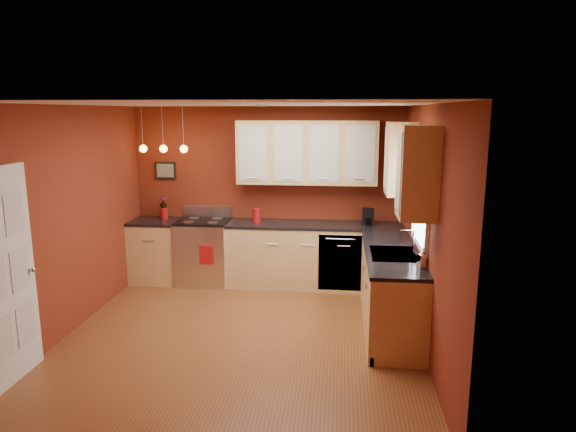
# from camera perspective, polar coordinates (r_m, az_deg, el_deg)

# --- Properties ---
(floor) EXTENTS (4.20, 4.20, 0.00)m
(floor) POSITION_cam_1_polar(r_m,az_deg,el_deg) (6.07, -5.10, -13.07)
(floor) COLOR brown
(floor) RESTS_ON ground
(ceiling) EXTENTS (4.00, 4.20, 0.02)m
(ceiling) POSITION_cam_1_polar(r_m,az_deg,el_deg) (5.53, -5.59, 12.26)
(ceiling) COLOR white
(ceiling) RESTS_ON wall_back
(wall_back) EXTENTS (4.00, 0.02, 2.60)m
(wall_back) POSITION_cam_1_polar(r_m,az_deg,el_deg) (7.69, -2.30, 2.37)
(wall_back) COLOR maroon
(wall_back) RESTS_ON floor
(wall_front) EXTENTS (4.00, 0.02, 2.60)m
(wall_front) POSITION_cam_1_polar(r_m,az_deg,el_deg) (3.70, -11.70, -8.05)
(wall_front) COLOR maroon
(wall_front) RESTS_ON floor
(wall_left) EXTENTS (0.02, 4.20, 2.60)m
(wall_left) POSITION_cam_1_polar(r_m,az_deg,el_deg) (6.36, -23.31, -0.53)
(wall_left) COLOR maroon
(wall_left) RESTS_ON floor
(wall_right) EXTENTS (0.02, 4.20, 2.60)m
(wall_right) POSITION_cam_1_polar(r_m,az_deg,el_deg) (5.63, 15.08, -1.44)
(wall_right) COLOR maroon
(wall_right) RESTS_ON floor
(base_cabinets_back_left) EXTENTS (0.70, 0.60, 0.90)m
(base_cabinets_back_left) POSITION_cam_1_polar(r_m,az_deg,el_deg) (7.99, -14.38, -3.88)
(base_cabinets_back_left) COLOR #DFBB77
(base_cabinets_back_left) RESTS_ON floor
(base_cabinets_back_right) EXTENTS (2.54, 0.60, 0.90)m
(base_cabinets_back_right) POSITION_cam_1_polar(r_m,az_deg,el_deg) (7.52, 2.96, -4.50)
(base_cabinets_back_right) COLOR #DFBB77
(base_cabinets_back_right) RESTS_ON floor
(base_cabinets_right) EXTENTS (0.60, 2.10, 0.90)m
(base_cabinets_right) POSITION_cam_1_polar(r_m,az_deg,el_deg) (6.25, 11.29, -8.08)
(base_cabinets_right) COLOR #DFBB77
(base_cabinets_right) RESTS_ON floor
(counter_back_left) EXTENTS (0.70, 0.62, 0.04)m
(counter_back_left) POSITION_cam_1_polar(r_m,az_deg,el_deg) (7.88, -14.55, -0.58)
(counter_back_left) COLOR black
(counter_back_left) RESTS_ON base_cabinets_back_left
(counter_back_right) EXTENTS (2.54, 0.62, 0.04)m
(counter_back_right) POSITION_cam_1_polar(r_m,az_deg,el_deg) (7.40, 2.99, -1.00)
(counter_back_right) COLOR black
(counter_back_right) RESTS_ON base_cabinets_back_right
(counter_right) EXTENTS (0.62, 2.10, 0.04)m
(counter_right) POSITION_cam_1_polar(r_m,az_deg,el_deg) (6.11, 11.46, -3.92)
(counter_right) COLOR black
(counter_right) RESTS_ON base_cabinets_right
(gas_range) EXTENTS (0.76, 0.64, 1.11)m
(gas_range) POSITION_cam_1_polar(r_m,az_deg,el_deg) (7.77, -9.32, -3.88)
(gas_range) COLOR silver
(gas_range) RESTS_ON floor
(dishwasher_front) EXTENTS (0.60, 0.02, 0.80)m
(dishwasher_front) POSITION_cam_1_polar(r_m,az_deg,el_deg) (7.23, 5.78, -5.20)
(dishwasher_front) COLOR silver
(dishwasher_front) RESTS_ON base_cabinets_back_right
(sink) EXTENTS (0.50, 0.70, 0.33)m
(sink) POSITION_cam_1_polar(r_m,az_deg,el_deg) (5.97, 11.61, -4.35)
(sink) COLOR gray
(sink) RESTS_ON counter_right
(window) EXTENTS (0.06, 1.02, 1.22)m
(window) POSITION_cam_1_polar(r_m,az_deg,el_deg) (5.84, 14.58, 2.94)
(window) COLOR white
(window) RESTS_ON wall_right
(door_left_wall) EXTENTS (0.12, 0.82, 2.05)m
(door_left_wall) POSITION_cam_1_polar(r_m,az_deg,el_deg) (5.42, -28.92, -6.00)
(door_left_wall) COLOR white
(door_left_wall) RESTS_ON floor
(upper_cabinets_back) EXTENTS (2.00, 0.35, 0.90)m
(upper_cabinets_back) POSITION_cam_1_polar(r_m,az_deg,el_deg) (7.38, 2.11, 7.06)
(upper_cabinets_back) COLOR #DFBB77
(upper_cabinets_back) RESTS_ON wall_back
(upper_cabinets_right) EXTENTS (0.35, 1.95, 0.90)m
(upper_cabinets_right) POSITION_cam_1_polar(r_m,az_deg,el_deg) (5.82, 13.21, 5.56)
(upper_cabinets_right) COLOR #DFBB77
(upper_cabinets_right) RESTS_ON wall_right
(wall_picture) EXTENTS (0.32, 0.03, 0.26)m
(wall_picture) POSITION_cam_1_polar(r_m,az_deg,el_deg) (8.00, -13.44, 4.94)
(wall_picture) COLOR black
(wall_picture) RESTS_ON wall_back
(pendant_lights) EXTENTS (0.71, 0.11, 0.66)m
(pendant_lights) POSITION_cam_1_polar(r_m,az_deg,el_deg) (7.62, -13.67, 7.33)
(pendant_lights) COLOR gray
(pendant_lights) RESTS_ON ceiling
(red_canister) EXTENTS (0.13, 0.13, 0.20)m
(red_canister) POSITION_cam_1_polar(r_m,az_deg,el_deg) (7.48, -3.48, 0.07)
(red_canister) COLOR #9E1114
(red_canister) RESTS_ON counter_back_right
(red_vase) EXTENTS (0.11, 0.11, 0.17)m
(red_vase) POSITION_cam_1_polar(r_m,az_deg,el_deg) (7.92, -13.63, 0.30)
(red_vase) COLOR #9E1114
(red_vase) RESTS_ON counter_back_left
(flowers) EXTENTS (0.11, 0.11, 0.19)m
(flowers) POSITION_cam_1_polar(r_m,az_deg,el_deg) (7.90, -13.69, 1.46)
(flowers) COLOR #9E1114
(flowers) RESTS_ON red_vase
(coffee_maker) EXTENTS (0.18, 0.17, 0.24)m
(coffee_maker) POSITION_cam_1_polar(r_m,az_deg,el_deg) (7.38, 8.91, -0.14)
(coffee_maker) COLOR black
(coffee_maker) RESTS_ON counter_back_right
(soap_pump) EXTENTS (0.12, 0.12, 0.22)m
(soap_pump) POSITION_cam_1_polar(r_m,az_deg,el_deg) (5.48, 14.77, -4.49)
(soap_pump) COLOR silver
(soap_pump) RESTS_ON counter_right
(dish_towel) EXTENTS (0.20, 0.01, 0.28)m
(dish_towel) POSITION_cam_1_polar(r_m,az_deg,el_deg) (7.42, -9.05, -4.29)
(dish_towel) COLOR #9E1114
(dish_towel) RESTS_ON gas_range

